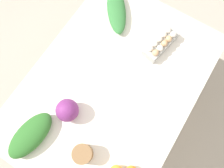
# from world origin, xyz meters

# --- Properties ---
(ground_plane) EXTENTS (8.00, 8.00, 0.00)m
(ground_plane) POSITION_xyz_m (0.00, 0.00, 0.00)
(ground_plane) COLOR #B2A899
(dining_table) EXTENTS (1.47, 1.03, 0.77)m
(dining_table) POSITION_xyz_m (0.00, 0.00, 0.68)
(dining_table) COLOR silver
(dining_table) RESTS_ON ground_plane
(cabbage_purple) EXTENTS (0.14, 0.14, 0.14)m
(cabbage_purple) POSITION_xyz_m (0.30, -0.13, 0.84)
(cabbage_purple) COLOR #7A2D75
(cabbage_purple) RESTS_ON dining_table
(egg_carton) EXTENTS (0.28, 0.15, 0.09)m
(egg_carton) POSITION_xyz_m (-0.41, 0.13, 0.81)
(egg_carton) COLOR #A8A8A3
(egg_carton) RESTS_ON dining_table
(paper_bag) EXTENTS (0.11, 0.11, 0.10)m
(paper_bag) POSITION_xyz_m (0.45, 0.09, 0.82)
(paper_bag) COLOR olive
(paper_bag) RESTS_ON dining_table
(greens_bunch_scallion) EXTENTS (0.34, 0.20, 0.10)m
(greens_bunch_scallion) POSITION_xyz_m (0.53, -0.24, 0.82)
(greens_bunch_scallion) COLOR #2D6B28
(greens_bunch_scallion) RESTS_ON dining_table
(greens_bunch_dandelion) EXTENTS (0.39, 0.34, 0.07)m
(greens_bunch_dandelion) POSITION_xyz_m (-0.48, -0.26, 0.81)
(greens_bunch_dandelion) COLOR #337538
(greens_bunch_dandelion) RESTS_ON dining_table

